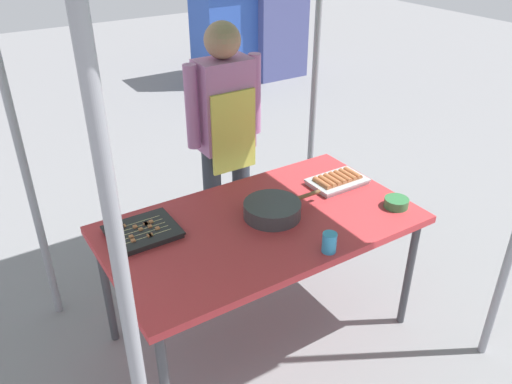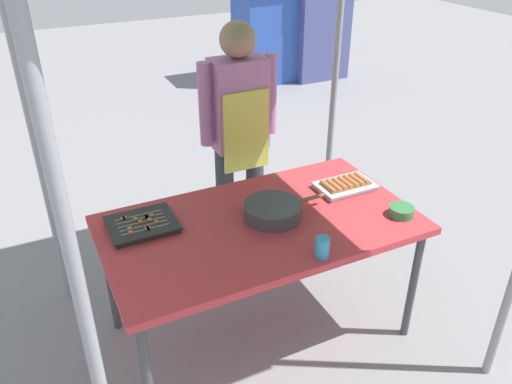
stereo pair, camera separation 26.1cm
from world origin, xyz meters
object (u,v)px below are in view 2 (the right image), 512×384
(cooking_wok, at_px, (273,210))
(tray_grilled_sausages, at_px, (345,185))
(condiment_bowl, at_px, (402,211))
(drink_cup_near_edge, at_px, (322,247))
(stall_table, at_px, (260,230))
(neighbor_stall_left, at_px, (316,10))
(tray_meat_skewers, at_px, (142,225))
(vendor_woman, at_px, (239,126))
(neighbor_stall_right, at_px, (270,17))

(cooking_wok, bearing_deg, tray_grilled_sausages, 9.55)
(tray_grilled_sausages, distance_m, condiment_bowl, 0.38)
(cooking_wok, xyz_separation_m, drink_cup_near_edge, (0.05, -0.40, 0.01))
(cooking_wok, bearing_deg, stall_table, -172.04)
(neighbor_stall_left, bearing_deg, stall_table, -124.81)
(tray_grilled_sausages, distance_m, drink_cup_near_edge, 0.67)
(tray_meat_skewers, distance_m, neighbor_stall_left, 5.26)
(vendor_woman, bearing_deg, tray_grilled_sausages, 116.86)
(vendor_woman, bearing_deg, condiment_bowl, 113.18)
(cooking_wok, xyz_separation_m, vendor_woman, (0.16, 0.77, 0.15))
(drink_cup_near_edge, xyz_separation_m, vendor_woman, (0.11, 1.17, 0.14))
(tray_grilled_sausages, relative_size, neighbor_stall_right, 0.20)
(neighbor_stall_right, bearing_deg, tray_meat_skewers, -124.74)
(neighbor_stall_left, bearing_deg, vendor_woman, -128.15)
(stall_table, height_order, vendor_woman, vendor_woman)
(tray_grilled_sausages, xyz_separation_m, neighbor_stall_right, (1.67, 4.17, 0.07))
(vendor_woman, distance_m, neighbor_stall_left, 4.31)
(stall_table, bearing_deg, vendor_woman, 73.01)
(drink_cup_near_edge, xyz_separation_m, neighbor_stall_right, (2.13, 4.65, 0.04))
(condiment_bowl, bearing_deg, vendor_woman, 113.18)
(stall_table, height_order, neighbor_stall_right, neighbor_stall_right)
(tray_grilled_sausages, bearing_deg, neighbor_stall_right, 68.23)
(stall_table, relative_size, neighbor_stall_right, 0.96)
(stall_table, distance_m, vendor_woman, 0.86)
(drink_cup_near_edge, bearing_deg, stall_table, 108.16)
(stall_table, xyz_separation_m, tray_meat_skewers, (-0.56, 0.21, 0.07))
(tray_grilled_sausages, xyz_separation_m, cooking_wok, (-0.51, -0.09, 0.02))
(cooking_wok, height_order, drink_cup_near_edge, drink_cup_near_edge)
(stall_table, height_order, tray_meat_skewers, tray_meat_skewers)
(stall_table, distance_m, tray_grilled_sausages, 0.60)
(drink_cup_near_edge, height_order, neighbor_stall_left, neighbor_stall_left)
(tray_meat_skewers, xyz_separation_m, neighbor_stall_right, (2.81, 4.05, 0.07))
(cooking_wok, xyz_separation_m, neighbor_stall_right, (2.18, 4.26, 0.05))
(drink_cup_near_edge, xyz_separation_m, neighbor_stall_left, (2.77, 4.56, 0.09))
(tray_grilled_sausages, height_order, condiment_bowl, tray_grilled_sausages)
(condiment_bowl, relative_size, neighbor_stall_left, 0.07)
(tray_grilled_sausages, relative_size, drink_cup_near_edge, 3.30)
(vendor_woman, bearing_deg, neighbor_stall_left, -128.15)
(stall_table, xyz_separation_m, drink_cup_near_edge, (0.13, -0.39, 0.10))
(cooking_wok, bearing_deg, neighbor_stall_left, 55.84)
(stall_table, bearing_deg, condiment_bowl, -21.15)
(vendor_woman, bearing_deg, drink_cup_near_edge, 84.49)
(cooking_wok, distance_m, neighbor_stall_left, 5.03)
(neighbor_stall_left, bearing_deg, tray_meat_skewers, -131.14)
(cooking_wok, bearing_deg, vendor_woman, 78.12)
(tray_meat_skewers, distance_m, drink_cup_near_edge, 0.91)
(cooking_wok, distance_m, condiment_bowl, 0.67)
(stall_table, xyz_separation_m, neighbor_stall_right, (2.25, 4.27, 0.14))
(tray_meat_skewers, distance_m, vendor_woman, 1.00)
(stall_table, relative_size, drink_cup_near_edge, 16.13)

